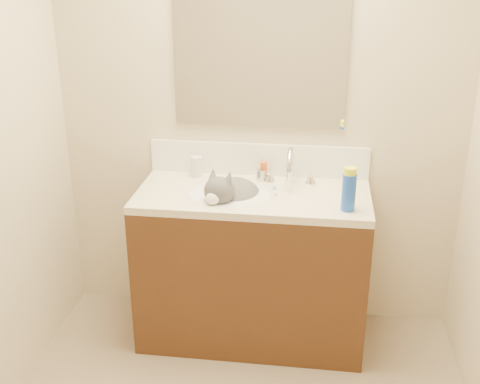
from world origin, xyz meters
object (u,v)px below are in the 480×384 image
(cat, at_px, (232,198))
(spray_can, at_px, (349,192))
(silver_jar, at_px, (261,175))
(vanity_cabinet, at_px, (252,269))
(amber_bottle, at_px, (264,170))
(faucet, at_px, (290,169))
(pill_bottle, at_px, (197,167))
(basin, at_px, (229,206))

(cat, distance_m, spray_can, 0.61)
(cat, height_order, silver_jar, cat)
(vanity_cabinet, height_order, silver_jar, silver_jar)
(amber_bottle, bearing_deg, faucet, -28.00)
(pill_bottle, bearing_deg, faucet, -6.33)
(faucet, distance_m, cat, 0.35)
(amber_bottle, relative_size, spray_can, 0.51)
(vanity_cabinet, relative_size, basin, 2.67)
(spray_can, bearing_deg, faucet, 134.85)
(silver_jar, xyz_separation_m, spray_can, (0.45, -0.34, 0.06))
(faucet, height_order, spray_can, faucet)
(basin, relative_size, faucet, 1.61)
(basin, height_order, faucet, faucet)
(pill_bottle, relative_size, amber_bottle, 1.20)
(cat, bearing_deg, amber_bottle, 79.97)
(cat, xyz_separation_m, amber_bottle, (0.14, 0.23, 0.08))
(cat, xyz_separation_m, pill_bottle, (-0.22, 0.21, 0.09))
(spray_can, bearing_deg, basin, 167.67)
(vanity_cabinet, height_order, amber_bottle, amber_bottle)
(basin, bearing_deg, vanity_cabinet, 14.04)
(vanity_cabinet, relative_size, silver_jar, 19.04)
(pill_bottle, bearing_deg, basin, -46.50)
(silver_jar, distance_m, amber_bottle, 0.04)
(cat, bearing_deg, vanity_cabinet, 30.07)
(spray_can, bearing_deg, pill_bottle, 156.33)
(faucet, xyz_separation_m, pill_bottle, (-0.51, 0.06, -0.03))
(vanity_cabinet, distance_m, basin, 0.40)
(basin, height_order, silver_jar, silver_jar)
(cat, bearing_deg, basin, -107.79)
(faucet, distance_m, spray_can, 0.42)
(cat, distance_m, amber_bottle, 0.28)
(spray_can, bearing_deg, amber_bottle, 139.67)
(amber_bottle, bearing_deg, basin, -122.18)
(cat, bearing_deg, silver_jar, 78.06)
(amber_bottle, bearing_deg, silver_jar, -108.76)
(basin, relative_size, silver_jar, 7.14)
(cat, height_order, pill_bottle, cat)
(vanity_cabinet, height_order, cat, cat)
(vanity_cabinet, bearing_deg, spray_can, -18.62)
(amber_bottle, xyz_separation_m, spray_can, (0.44, -0.38, 0.04))
(vanity_cabinet, relative_size, pill_bottle, 10.70)
(basin, xyz_separation_m, amber_bottle, (0.15, 0.24, 0.12))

